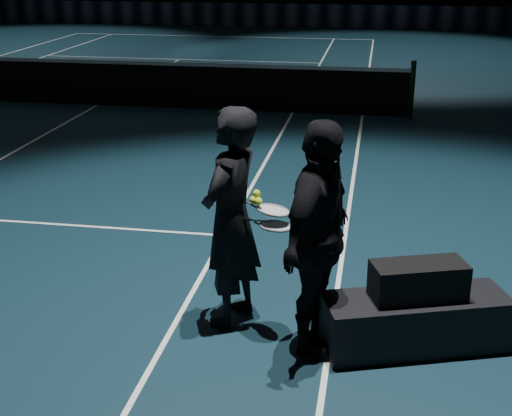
{
  "coord_description": "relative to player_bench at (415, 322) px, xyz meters",
  "views": [
    {
      "loc": [
        5.77,
        -13.84,
        3.18
      ],
      "look_at": [
        4.84,
        -8.44,
        1.14
      ],
      "focal_mm": 50.0,
      "sensor_mm": 36.0,
      "label": 1
    }
  ],
  "objects": [
    {
      "name": "player_bench",
      "position": [
        0.0,
        0.0,
        0.0
      ],
      "size": [
        1.61,
        0.98,
        0.46
      ],
      "primitive_type": "cube",
      "rotation": [
        0.0,
        0.0,
        0.33
      ],
      "color": "black",
      "rests_on": "floor"
    },
    {
      "name": "sponsor_backdrop",
      "position": [
        -6.18,
        23.98,
        0.22
      ],
      "size": [
        22.0,
        0.15,
        0.9
      ],
      "primitive_type": "cube",
      "color": "black",
      "rests_on": "floor"
    },
    {
      "name": "racket_bag",
      "position": [
        0.0,
        0.0,
        0.38
      ],
      "size": [
        0.83,
        0.56,
        0.3
      ],
      "primitive_type": "cube",
      "rotation": [
        0.0,
        0.0,
        0.33
      ],
      "color": "black",
      "rests_on": "player_bench"
    },
    {
      "name": "racket_upper",
      "position": [
        -1.21,
        0.07,
        0.89
      ],
      "size": [
        0.71,
        0.44,
        0.1
      ],
      "primitive_type": null,
      "rotation": [
        0.0,
        0.1,
        -0.34
      ],
      "color": "black",
      "rests_on": "player_b"
    },
    {
      "name": "net_post_right",
      "position": [
        0.22,
        8.48,
        0.32
      ],
      "size": [
        0.1,
        0.1,
        1.1
      ],
      "primitive_type": "cylinder",
      "color": "black",
      "rests_on": "floor"
    },
    {
      "name": "tennis_balls",
      "position": [
        -1.35,
        0.1,
        0.97
      ],
      "size": [
        0.12,
        0.1,
        0.12
      ],
      "primitive_type": null,
      "color": "#BFD22C",
      "rests_on": "racket_upper"
    },
    {
      "name": "racket_lower",
      "position": [
        -1.18,
        0.01,
        0.77
      ],
      "size": [
        0.71,
        0.48,
        0.03
      ],
      "primitive_type": null,
      "rotation": [
        0.0,
        0.0,
        -0.41
      ],
      "color": "black",
      "rests_on": "player_a"
    },
    {
      "name": "court_lines",
      "position": [
        -6.18,
        8.48,
        -0.22
      ],
      "size": [
        10.98,
        23.78,
        0.01
      ],
      "primitive_type": null,
      "color": "white",
      "rests_on": "floor"
    },
    {
      "name": "net_mesh",
      "position": [
        -6.18,
        8.48,
        0.22
      ],
      "size": [
        12.8,
        0.02,
        0.86
      ],
      "primitive_type": "cube",
      "color": "black",
      "rests_on": "floor"
    },
    {
      "name": "player_a",
      "position": [
        -1.59,
        0.19,
        0.74
      ],
      "size": [
        0.66,
        0.82,
        1.95
      ],
      "primitive_type": "imported",
      "rotation": [
        0.0,
        0.0,
        -1.87
      ],
      "color": "black",
      "rests_on": "floor"
    },
    {
      "name": "player_b",
      "position": [
        -0.81,
        -0.15,
        0.74
      ],
      "size": [
        0.78,
        1.23,
        1.95
      ],
      "primitive_type": "imported",
      "rotation": [
        0.0,
        0.0,
        1.28
      ],
      "color": "black",
      "rests_on": "floor"
    },
    {
      "name": "bag_signature",
      "position": [
        0.0,
        -0.17,
        0.38
      ],
      "size": [
        0.34,
        0.12,
        0.1
      ],
      "primitive_type": "cube",
      "rotation": [
        0.0,
        0.0,
        0.33
      ],
      "color": "white",
      "rests_on": "racket_bag"
    },
    {
      "name": "floor",
      "position": [
        -6.18,
        8.48,
        -0.23
      ],
      "size": [
        36.0,
        36.0,
        0.0
      ],
      "primitive_type": "plane",
      "color": "#0D242E",
      "rests_on": "ground"
    },
    {
      "name": "net_tape",
      "position": [
        -6.18,
        8.48,
        0.69
      ],
      "size": [
        12.8,
        0.03,
        0.07
      ],
      "primitive_type": "cube",
      "color": "white",
      "rests_on": "net_mesh"
    }
  ]
}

